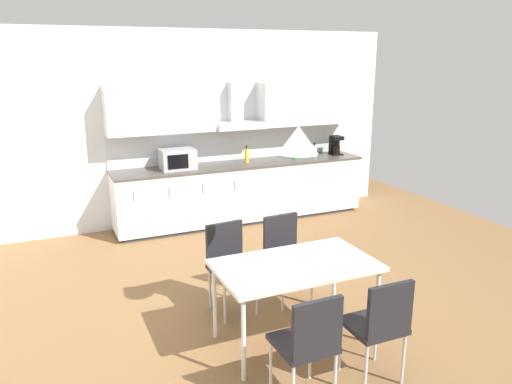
% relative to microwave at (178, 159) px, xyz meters
% --- Properties ---
extents(ground_plane, '(8.74, 8.96, 0.02)m').
position_rel_microwave_xyz_m(ground_plane, '(0.03, -2.66, -1.03)').
color(ground_plane, brown).
extents(wall_back, '(6.99, 0.10, 2.80)m').
position_rel_microwave_xyz_m(wall_back, '(0.03, 0.37, 0.38)').
color(wall_back, silver).
rests_on(wall_back, ground_plane).
extents(kitchen_counter, '(3.82, 0.67, 0.88)m').
position_rel_microwave_xyz_m(kitchen_counter, '(0.98, 0.00, -0.58)').
color(kitchen_counter, '#333333').
rests_on(kitchen_counter, ground_plane).
extents(backsplash_tile, '(3.80, 0.02, 0.48)m').
position_rel_microwave_xyz_m(backsplash_tile, '(0.98, 0.31, 0.10)').
color(backsplash_tile, silver).
rests_on(backsplash_tile, kitchen_counter).
extents(upper_wall_cabinets, '(3.80, 0.40, 0.67)m').
position_rel_microwave_xyz_m(upper_wall_cabinets, '(0.98, 0.16, 0.68)').
color(upper_wall_cabinets, silver).
extents(microwave, '(0.48, 0.35, 0.28)m').
position_rel_microwave_xyz_m(microwave, '(0.00, 0.00, 0.00)').
color(microwave, '#ADADB2').
rests_on(microwave, kitchen_counter).
extents(coffee_maker, '(0.18, 0.19, 0.30)m').
position_rel_microwave_xyz_m(coffee_maker, '(2.61, 0.03, 0.01)').
color(coffee_maker, black).
rests_on(coffee_maker, kitchen_counter).
extents(bottle_green, '(0.08, 0.08, 0.31)m').
position_rel_microwave_xyz_m(bottle_green, '(1.85, -0.03, -0.01)').
color(bottle_green, green).
rests_on(bottle_green, kitchen_counter).
extents(bottle_yellow, '(0.06, 0.06, 0.26)m').
position_rel_microwave_xyz_m(bottle_yellow, '(1.06, 0.01, -0.03)').
color(bottle_yellow, yellow).
rests_on(bottle_yellow, kitchen_counter).
extents(bottle_white, '(0.08, 0.08, 0.22)m').
position_rel_microwave_xyz_m(bottle_white, '(2.21, -0.00, -0.04)').
color(bottle_white, white).
rests_on(bottle_white, kitchen_counter).
extents(dining_table, '(1.35, 0.78, 0.74)m').
position_rel_microwave_xyz_m(dining_table, '(0.12, -3.29, -0.34)').
color(dining_table, silver).
rests_on(dining_table, ground_plane).
extents(chair_near_right, '(0.40, 0.40, 0.87)m').
position_rel_microwave_xyz_m(chair_near_right, '(0.42, -4.06, -0.49)').
color(chair_near_right, black).
rests_on(chair_near_right, ground_plane).
extents(chair_far_left, '(0.43, 0.43, 0.87)m').
position_rel_microwave_xyz_m(chair_far_left, '(-0.19, -2.52, -0.49)').
color(chair_far_left, black).
rests_on(chair_far_left, ground_plane).
extents(chair_near_left, '(0.41, 0.41, 0.87)m').
position_rel_microwave_xyz_m(chair_near_left, '(-0.18, -4.06, -0.49)').
color(chair_near_left, black).
rests_on(chair_near_left, ground_plane).
extents(chair_far_right, '(0.43, 0.43, 0.87)m').
position_rel_microwave_xyz_m(chair_far_right, '(0.41, -2.52, -0.49)').
color(chair_far_right, black).
rests_on(chair_far_right, ground_plane).
extents(pendant_lamp, '(0.32, 0.32, 0.22)m').
position_rel_microwave_xyz_m(pendant_lamp, '(0.12, -3.29, 0.76)').
color(pendant_lamp, silver).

